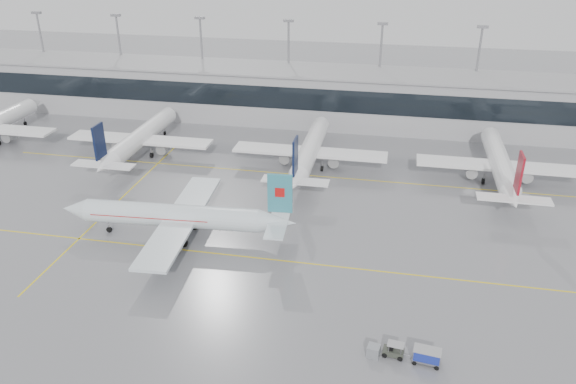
% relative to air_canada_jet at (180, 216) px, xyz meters
% --- Properties ---
extents(ground, '(320.00, 320.00, 0.00)m').
position_rel_air_canada_jet_xyz_m(ground, '(14.82, -3.45, -3.60)').
color(ground, slate).
rests_on(ground, ground).
extents(taxi_line_main, '(120.00, 0.25, 0.01)m').
position_rel_air_canada_jet_xyz_m(taxi_line_main, '(14.82, -3.45, -3.60)').
color(taxi_line_main, yellow).
rests_on(taxi_line_main, ground).
extents(taxi_line_north, '(120.00, 0.25, 0.01)m').
position_rel_air_canada_jet_xyz_m(taxi_line_north, '(14.82, 26.55, -3.60)').
color(taxi_line_north, yellow).
rests_on(taxi_line_north, ground).
extents(taxi_line_cross, '(0.25, 60.00, 0.01)m').
position_rel_air_canada_jet_xyz_m(taxi_line_cross, '(-15.18, 11.55, -3.60)').
color(taxi_line_cross, yellow).
rests_on(taxi_line_cross, ground).
extents(terminal, '(180.00, 15.00, 12.00)m').
position_rel_air_canada_jet_xyz_m(terminal, '(14.82, 58.55, 2.40)').
color(terminal, '#969599').
rests_on(terminal, ground).
extents(terminal_glass, '(180.00, 0.20, 5.00)m').
position_rel_air_canada_jet_xyz_m(terminal_glass, '(14.82, 51.00, 3.90)').
color(terminal_glass, black).
rests_on(terminal_glass, ground).
extents(terminal_roof, '(182.00, 16.00, 0.40)m').
position_rel_air_canada_jet_xyz_m(terminal_roof, '(14.82, 58.55, 8.60)').
color(terminal_roof, gray).
rests_on(terminal_roof, ground).
extents(light_masts, '(156.40, 1.00, 22.60)m').
position_rel_air_canada_jet_xyz_m(light_masts, '(14.82, 64.55, 9.74)').
color(light_masts, gray).
rests_on(light_masts, ground).
extents(air_canada_jet, '(36.31, 29.03, 11.37)m').
position_rel_air_canada_jet_xyz_m(air_canada_jet, '(0.00, 0.00, 0.00)').
color(air_canada_jet, silver).
rests_on(air_canada_jet, ground).
extents(parked_jet_b, '(29.64, 36.96, 11.72)m').
position_rel_air_canada_jet_xyz_m(parked_jet_b, '(-20.18, 30.24, 0.11)').
color(parked_jet_b, white).
rests_on(parked_jet_b, ground).
extents(parked_jet_c, '(29.64, 36.96, 11.72)m').
position_rel_air_canada_jet_xyz_m(parked_jet_c, '(14.82, 30.24, 0.11)').
color(parked_jet_c, white).
rests_on(parked_jet_c, ground).
extents(parked_jet_d, '(29.64, 36.96, 11.72)m').
position_rel_air_canada_jet_xyz_m(parked_jet_d, '(49.82, 30.24, 0.11)').
color(parked_jet_d, white).
rests_on(parked_jet_d, ground).
extents(baggage_tug, '(3.50, 1.71, 1.67)m').
position_rel_air_canada_jet_xyz_m(baggage_tug, '(32.38, -19.95, -3.01)').
color(baggage_tug, '#32352D').
rests_on(baggage_tug, ground).
extents(baggage_cart, '(3.14, 2.01, 1.83)m').
position_rel_air_canada_jet_xyz_m(baggage_cart, '(35.95, -20.41, -2.53)').
color(baggage_cart, gray).
rests_on(baggage_cart, ground).
extents(gse_unit, '(1.55, 1.47, 1.35)m').
position_rel_air_canada_jet_xyz_m(gse_unit, '(30.22, -20.41, -2.93)').
color(gse_unit, gray).
rests_on(gse_unit, ground).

